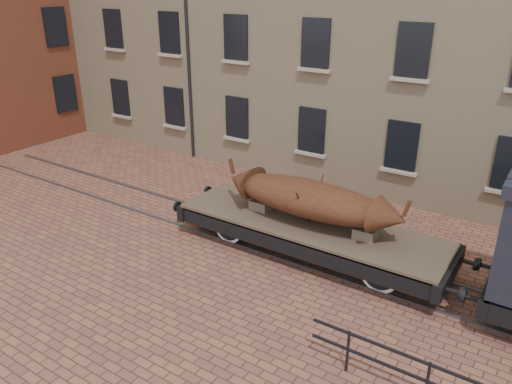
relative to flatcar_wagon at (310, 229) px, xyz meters
The scene contains 4 objects.
ground 0.84m from the flatcar_wagon, behind, with size 90.00×90.00×0.00m, color brown.
rail_track 0.81m from the flatcar_wagon, behind, with size 30.00×1.52×0.06m.
flatcar_wagon is the anchor object (origin of this frame).
iron_boat 0.95m from the flatcar_wagon, behind, with size 5.66×1.65×1.39m.
Camera 1 is at (5.90, -11.54, 7.45)m, focal length 35.00 mm.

